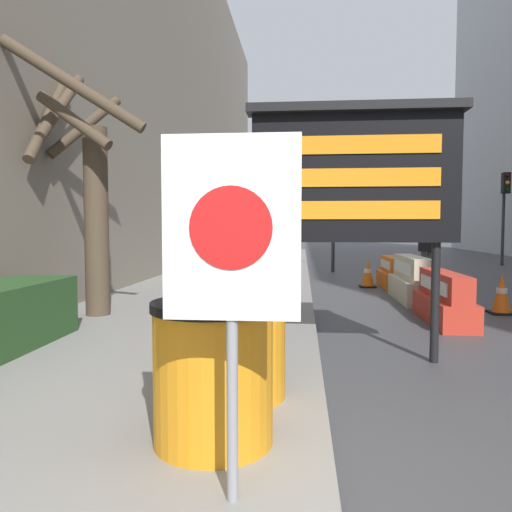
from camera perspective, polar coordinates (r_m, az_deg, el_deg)
The scene contains 16 objects.
ground_plane at distance 3.16m, azimuth 9.29°, elevation -26.90°, with size 120.00×120.00×0.00m, color #3F3F42.
building_left_facade at distance 14.24m, azimuth -14.06°, elevation 24.97°, with size 0.40×50.40×13.68m.
bare_tree at distance 8.34m, azimuth -18.88°, elevation 8.09°, with size 1.98×2.08×4.04m.
barrel_drum_foreground at distance 3.37m, azimuth -4.90°, elevation -13.06°, with size 0.82×0.82×0.94m.
barrel_drum_middle at distance 4.22m, azimuth -2.05°, elevation -9.67°, with size 0.82×0.82×0.94m.
warning_sign at distance 2.51m, azimuth -2.83°, elevation 0.67°, with size 0.70×0.08×1.89m.
message_board at distance 5.97m, azimuth 11.15°, elevation 8.94°, with size 2.49×0.36×2.99m.
jersey_barrier_red_striped at distance 8.82m, azimuth 20.68°, elevation -4.76°, with size 0.58×2.01×0.84m.
jersey_barrier_cream at distance 11.15m, azimuth 17.38°, elevation -2.76°, with size 0.64×2.14×0.95m.
jersey_barrier_orange_near at distance 13.45m, azimuth 15.28°, elevation -1.97°, with size 0.57×1.72×0.80m.
traffic_cone_near at distance 11.23m, azimuth 18.38°, elevation -3.38°, with size 0.34×0.34×0.60m.
traffic_cone_mid at distance 10.08m, azimuth 26.27°, elevation -3.93°, with size 0.41×0.41×0.74m.
traffic_cone_far at distance 13.29m, azimuth 12.67°, elevation -1.93°, with size 0.42×0.42×0.75m.
traffic_light_near_curb at distance 17.37m, azimuth 8.88°, elevation 8.54°, with size 0.28×0.44×4.36m.
traffic_light_far_side at distance 22.48m, azimuth 26.57°, elevation 5.94°, with size 0.28×0.45×3.73m.
pedestrian_worker at distance 15.44m, azimuth 18.91°, elevation 1.21°, with size 0.52×0.39×1.76m.
Camera 1 is at (-0.21, -2.72, 1.60)m, focal length 35.00 mm.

